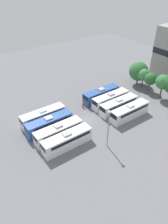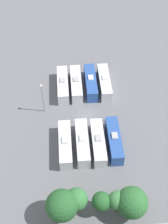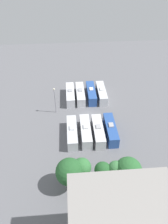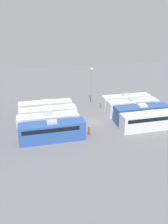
{
  "view_description": "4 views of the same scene",
  "coord_description": "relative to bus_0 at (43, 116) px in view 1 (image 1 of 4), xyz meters",
  "views": [
    {
      "loc": [
        33.04,
        -24.82,
        30.26
      ],
      "look_at": [
        0.21,
        -0.99,
        2.71
      ],
      "focal_mm": 35.0,
      "sensor_mm": 36.0,
      "label": 1
    },
    {
      "loc": [
        3.97,
        44.9,
        54.54
      ],
      "look_at": [
        0.6,
        0.98,
        2.35
      ],
      "focal_mm": 50.0,
      "sensor_mm": 36.0,
      "label": 2
    },
    {
      "loc": [
        5.24,
        49.31,
        41.2
      ],
      "look_at": [
        1.31,
        0.61,
        1.62
      ],
      "focal_mm": 35.0,
      "sensor_mm": 36.0,
      "label": 3
    },
    {
      "loc": [
        -36.31,
        10.83,
        17.83
      ],
      "look_at": [
        0.63,
        1.89,
        1.98
      ],
      "focal_mm": 35.0,
      "sensor_mm": 36.0,
      "label": 4
    }
  ],
  "objects": [
    {
      "name": "bus_5",
      "position": [
        3.36,
        17.4,
        0.0
      ],
      "size": [
        2.58,
        10.46,
        3.42
      ],
      "color": "silver",
      "rests_on": "ground_plane"
    },
    {
      "name": "ground_plane",
      "position": [
        5.09,
        8.57,
        -1.68
      ],
      "size": [
        112.13,
        112.13,
        0.0
      ],
      "primitive_type": "plane",
      "color": "slate"
    },
    {
      "name": "tree_1",
      "position": [
        1.59,
        31.25,
        2.47
      ],
      "size": [
        3.42,
        3.42,
        5.89
      ],
      "color": "brown",
      "rests_on": "ground_plane"
    },
    {
      "name": "bus_7",
      "position": [
        10.13,
        17.35,
        0.0
      ],
      "size": [
        2.58,
        10.46,
        3.42
      ],
      "color": "silver",
      "rests_on": "ground_plane"
    },
    {
      "name": "light_pole",
      "position": [
        14.54,
        6.57,
        4.0
      ],
      "size": [
        0.6,
        0.6,
        8.47
      ],
      "color": "gray",
      "rests_on": "ground_plane"
    },
    {
      "name": "bus_2",
      "position": [
        6.84,
        0.04,
        0.0
      ],
      "size": [
        2.58,
        10.46,
        3.42
      ],
      "color": "silver",
      "rests_on": "ground_plane"
    },
    {
      "name": "tree_0",
      "position": [
        -0.77,
        31.82,
        2.51
      ],
      "size": [
        5.59,
        5.59,
        6.99
      ],
      "color": "brown",
      "rests_on": "ground_plane"
    },
    {
      "name": "bus_4",
      "position": [
        0.01,
        17.06,
        0.0
      ],
      "size": [
        2.58,
        10.46,
        3.42
      ],
      "color": "#2D56A8",
      "rests_on": "ground_plane"
    },
    {
      "name": "bus_3",
      "position": [
        10.05,
        0.07,
        0.0
      ],
      "size": [
        2.58,
        10.46,
        3.42
      ],
      "color": "white",
      "rests_on": "ground_plane"
    },
    {
      "name": "bus_0",
      "position": [
        0.0,
        0.0,
        0.0
      ],
      "size": [
        2.58,
        10.46,
        3.42
      ],
      "color": "silver",
      "rests_on": "ground_plane"
    },
    {
      "name": "tree_3",
      "position": [
        8.6,
        30.72,
        3.05
      ],
      "size": [
        3.94,
        3.94,
        6.73
      ],
      "color": "brown",
      "rests_on": "ground_plane"
    },
    {
      "name": "tree_2",
      "position": [
        4.32,
        31.08,
        2.21
      ],
      "size": [
        3.43,
        3.43,
        5.63
      ],
      "color": "brown",
      "rests_on": "ground_plane"
    },
    {
      "name": "bus_6",
      "position": [
        6.6,
        17.15,
        0.0
      ],
      "size": [
        2.58,
        10.46,
        3.42
      ],
      "color": "silver",
      "rests_on": "ground_plane"
    },
    {
      "name": "worker_person",
      "position": [
        0.2,
        10.93,
        -0.89
      ],
      "size": [
        0.36,
        0.36,
        1.71
      ],
      "color": "#CC4C19",
      "rests_on": "ground_plane"
    },
    {
      "name": "bus_1",
      "position": [
        3.31,
        -0.23,
        0.0
      ],
      "size": [
        2.58,
        10.46,
        3.42
      ],
      "color": "#2D56A8",
      "rests_on": "ground_plane"
    }
  ]
}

